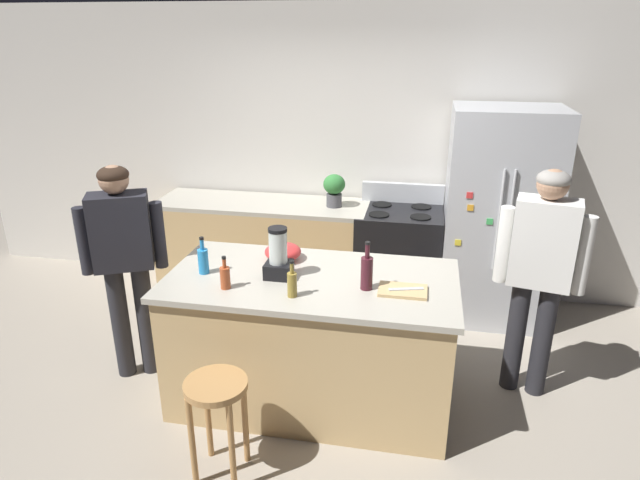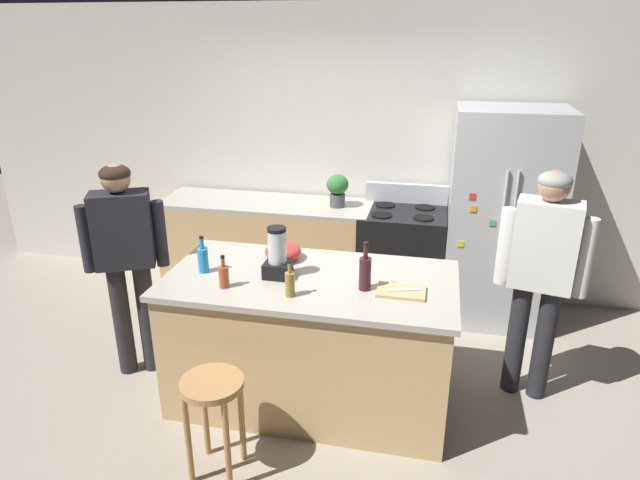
{
  "view_description": "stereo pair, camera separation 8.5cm",
  "coord_description": "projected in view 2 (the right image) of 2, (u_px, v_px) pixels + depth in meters",
  "views": [
    {
      "loc": [
        0.68,
        -3.19,
        2.47
      ],
      "look_at": [
        0.0,
        0.3,
        1.09
      ],
      "focal_mm": 30.72,
      "sensor_mm": 36.0,
      "label": 1
    },
    {
      "loc": [
        0.76,
        -3.17,
        2.47
      ],
      "look_at": [
        0.0,
        0.3,
        1.09
      ],
      "focal_mm": 30.72,
      "sensor_mm": 36.0,
      "label": 2
    }
  ],
  "objects": [
    {
      "name": "ground_plane",
      "position": [
        311.0,
        396.0,
        3.93
      ],
      "size": [
        14.0,
        14.0,
        0.0
      ],
      "primitive_type": "plane",
      "color": "#9E9384"
    },
    {
      "name": "back_wall",
      "position": [
        357.0,
        154.0,
        5.22
      ],
      "size": [
        8.0,
        0.1,
        2.7
      ],
      "primitive_type": "cube",
      "color": "silver",
      "rests_on": "ground_plane"
    },
    {
      "name": "kitchen_island",
      "position": [
        311.0,
        339.0,
        3.76
      ],
      "size": [
        1.91,
        0.99,
        0.94
      ],
      "color": "tan",
      "rests_on": "ground_plane"
    },
    {
      "name": "back_counter_run",
      "position": [
        267.0,
        248.0,
        5.34
      ],
      "size": [
        2.0,
        0.64,
        0.94
      ],
      "color": "tan",
      "rests_on": "ground_plane"
    },
    {
      "name": "refrigerator",
      "position": [
        502.0,
        219.0,
        4.69
      ],
      "size": [
        0.9,
        0.73,
        1.88
      ],
      "color": "#B7BABF",
      "rests_on": "ground_plane"
    },
    {
      "name": "stove_range",
      "position": [
        401.0,
        259.0,
        5.05
      ],
      "size": [
        0.76,
        0.65,
        1.12
      ],
      "color": "black",
      "rests_on": "ground_plane"
    },
    {
      "name": "person_by_island_left",
      "position": [
        126.0,
        252.0,
        3.9
      ],
      "size": [
        0.57,
        0.37,
        1.62
      ],
      "color": "#26262B",
      "rests_on": "ground_plane"
    },
    {
      "name": "person_by_sink_right",
      "position": [
        542.0,
        266.0,
        3.63
      ],
      "size": [
        0.6,
        0.3,
        1.64
      ],
      "color": "#26262B",
      "rests_on": "ground_plane"
    },
    {
      "name": "bar_stool",
      "position": [
        213.0,
        401.0,
        3.1
      ],
      "size": [
        0.36,
        0.36,
        0.63
      ],
      "color": "#B7844C",
      "rests_on": "ground_plane"
    },
    {
      "name": "potted_plant",
      "position": [
        337.0,
        188.0,
        4.97
      ],
      "size": [
        0.2,
        0.2,
        0.3
      ],
      "color": "#4C4C51",
      "rests_on": "back_counter_run"
    },
    {
      "name": "blender_appliance",
      "position": [
        277.0,
        256.0,
        3.56
      ],
      "size": [
        0.17,
        0.17,
        0.34
      ],
      "color": "black",
      "rests_on": "kitchen_island"
    },
    {
      "name": "bottle_wine",
      "position": [
        365.0,
        272.0,
        3.39
      ],
      "size": [
        0.08,
        0.08,
        0.32
      ],
      "color": "#471923",
      "rests_on": "kitchen_island"
    },
    {
      "name": "bottle_soda",
      "position": [
        203.0,
        259.0,
        3.64
      ],
      "size": [
        0.07,
        0.07,
        0.26
      ],
      "color": "#268CD8",
      "rests_on": "kitchen_island"
    },
    {
      "name": "bottle_vinegar",
      "position": [
        290.0,
        283.0,
        3.31
      ],
      "size": [
        0.06,
        0.06,
        0.24
      ],
      "color": "olive",
      "rests_on": "kitchen_island"
    },
    {
      "name": "bottle_cooking_sauce",
      "position": [
        224.0,
        276.0,
        3.43
      ],
      "size": [
        0.06,
        0.06,
        0.22
      ],
      "color": "#B24C26",
      "rests_on": "kitchen_island"
    },
    {
      "name": "mixing_bowl",
      "position": [
        283.0,
        251.0,
        3.86
      ],
      "size": [
        0.26,
        0.26,
        0.12
      ],
      "primitive_type": "ellipsoid",
      "color": "red",
      "rests_on": "kitchen_island"
    },
    {
      "name": "cutting_board",
      "position": [
        401.0,
        291.0,
        3.38
      ],
      "size": [
        0.3,
        0.2,
        0.02
      ],
      "primitive_type": "cube",
      "color": "tan",
      "rests_on": "kitchen_island"
    },
    {
      "name": "chef_knife",
      "position": [
        404.0,
        290.0,
        3.37
      ],
      "size": [
        0.22,
        0.09,
        0.01
      ],
      "primitive_type": "cube",
      "rotation": [
        0.0,
        0.0,
        0.27
      ],
      "color": "#B7BABF",
      "rests_on": "cutting_board"
    }
  ]
}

